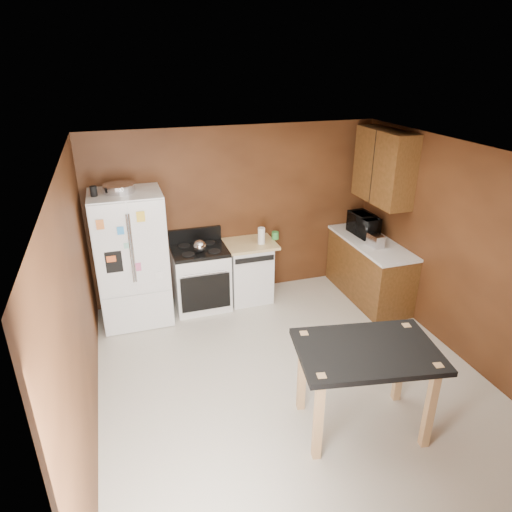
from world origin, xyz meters
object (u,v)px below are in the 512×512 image
gas_range (201,277)px  island (366,361)px  kettle (200,246)px  microwave (364,225)px  refrigerator (132,259)px  paper_towel (261,236)px  pen_cup (94,191)px  roasting_pan (119,188)px  dishwasher (248,270)px  toaster (376,241)px  green_canister (275,235)px

gas_range → island: bearing=-70.2°
kettle → microwave: 2.47m
refrigerator → paper_towel: bearing=-0.0°
pen_cup → microwave: (3.71, -0.07, -0.82)m
paper_towel → refrigerator: (-1.80, 0.00, -0.11)m
roasting_pan → gas_range: roasting_pan is taller
roasting_pan → dishwasher: bearing=1.2°
paper_towel → microwave: 1.57m
refrigerator → island: (1.92, -2.74, -0.12)m
island → gas_range: bearing=109.8°
paper_towel → dishwasher: (-0.17, 0.09, -0.56)m
toaster → gas_range: size_ratio=0.22×
kettle → toaster: kettle is taller
toaster → gas_range: (-2.37, 0.67, -0.53)m
green_canister → toaster: (1.23, -0.71, 0.04)m
paper_towel → gas_range: size_ratio=0.22×
green_canister → dishwasher: green_canister is taller
dishwasher → roasting_pan: bearing=-178.8°
kettle → gas_range: (0.01, 0.12, -0.53)m
toaster → microwave: 0.48m
refrigerator → island: 3.35m
toaster → island: bearing=-127.0°
roasting_pan → paper_towel: size_ratio=1.65×
roasting_pan → paper_towel: (1.86, -0.05, -0.84)m
pen_cup → dishwasher: bearing=4.1°
gas_range → dishwasher: (0.72, 0.02, -0.01)m
microwave → refrigerator: bearing=84.4°
pen_cup → gas_range: pen_cup is taller
paper_towel → refrigerator: 1.81m
toaster → refrigerator: size_ratio=0.13×
gas_range → green_canister: bearing=2.5°
pen_cup → refrigerator: (0.35, 0.06, -0.96)m
dishwasher → pen_cup: bearing=-175.9°
paper_towel → toaster: bearing=-22.2°
dishwasher → island: island is taller
paper_towel → dishwasher: bearing=153.3°
toaster → gas_range: gas_range is taller
roasting_pan → green_canister: 2.29m
microwave → island: (-1.44, -2.61, -0.27)m
paper_towel → refrigerator: bearing=180.0°
roasting_pan → pen_cup: size_ratio=3.15×
roasting_pan → microwave: 3.52m
pen_cup → kettle: bearing=-0.0°
microwave → pen_cup: bearing=85.5°
pen_cup → kettle: pen_cup is taller
green_canister → refrigerator: 2.05m
green_canister → island: green_canister is taller
kettle → refrigerator: bearing=176.3°
roasting_pan → green_canister: roasting_pan is taller
microwave → dishwasher: size_ratio=0.58×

